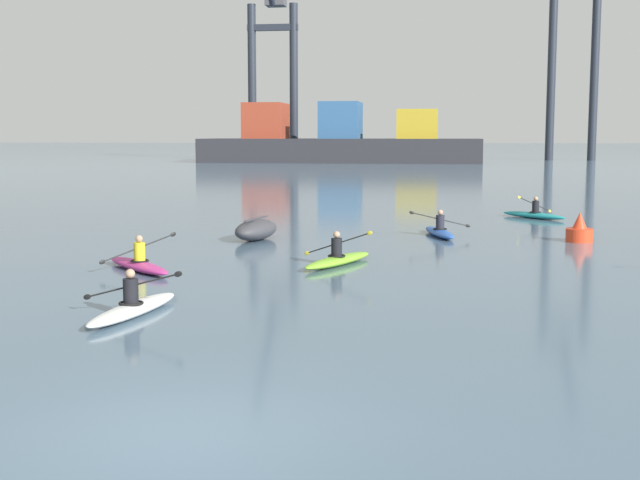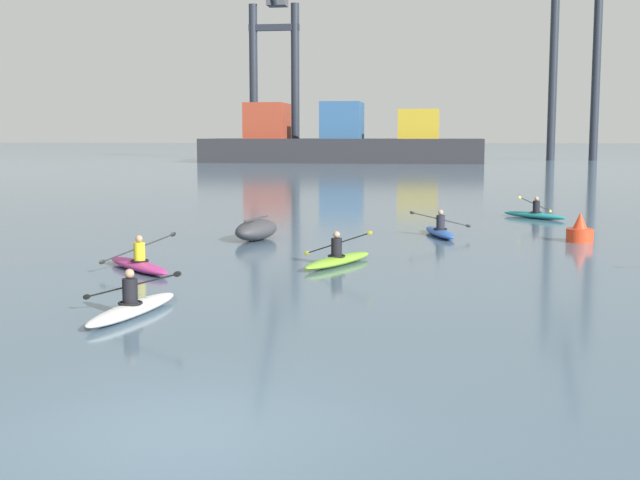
{
  "view_description": "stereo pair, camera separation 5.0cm",
  "coord_description": "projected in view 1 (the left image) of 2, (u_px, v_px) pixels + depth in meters",
  "views": [
    {
      "loc": [
        3.06,
        -9.47,
        3.56
      ],
      "look_at": [
        -0.41,
        14.43,
        0.6
      ],
      "focal_mm": 47.91,
      "sensor_mm": 36.0,
      "label": 1
    },
    {
      "loc": [
        3.11,
        -9.46,
        3.56
      ],
      "look_at": [
        -0.41,
        14.43,
        0.6
      ],
      "focal_mm": 47.91,
      "sensor_mm": 36.0,
      "label": 2
    }
  ],
  "objects": [
    {
      "name": "container_barge",
      "position": [
        339.0,
        142.0,
        113.35
      ],
      "size": [
        36.84,
        10.49,
        7.94
      ],
      "color": "#28282D",
      "rests_on": "ground"
    },
    {
      "name": "channel_buoy",
      "position": [
        579.0,
        231.0,
        28.72
      ],
      "size": [
        0.9,
        0.9,
        1.0
      ],
      "color": "red",
      "rests_on": "ground"
    },
    {
      "name": "kayak_lime",
      "position": [
        338.0,
        259.0,
        23.57
      ],
      "size": [
        2.03,
        3.37,
        1.04
      ],
      "color": "#7ABC2D",
      "rests_on": "ground"
    },
    {
      "name": "capsized_dinghy",
      "position": [
        256.0,
        230.0,
        29.22
      ],
      "size": [
        1.56,
        2.76,
        0.76
      ],
      "color": "#38383D",
      "rests_on": "ground"
    },
    {
      "name": "gantry_crane_west_mid",
      "position": [
        575.0,
        32.0,
        120.78
      ],
      "size": [
        7.15,
        16.82,
        34.48
      ],
      "color": "#232833",
      "rests_on": "ground"
    },
    {
      "name": "gantry_crane_west",
      "position": [
        272.0,
        48.0,
        122.55
      ],
      "size": [
        7.37,
        17.93,
        34.58
      ],
      "color": "#232833",
      "rests_on": "ground"
    },
    {
      "name": "kayak_teal",
      "position": [
        534.0,
        214.0,
        36.89
      ],
      "size": [
        2.78,
        2.87,
        1.03
      ],
      "color": "teal",
      "rests_on": "ground"
    },
    {
      "name": "kayak_blue",
      "position": [
        439.0,
        231.0,
        30.34
      ],
      "size": [
        2.18,
        3.44,
        0.95
      ],
      "color": "#2856B2",
      "rests_on": "ground"
    },
    {
      "name": "kayak_white",
      "position": [
        133.0,
        307.0,
        16.96
      ],
      "size": [
        2.21,
        3.45,
        0.97
      ],
      "color": "silver",
      "rests_on": "ground"
    },
    {
      "name": "ground_plane",
      "position": [
        180.0,
        436.0,
        10.17
      ],
      "size": [
        800.0,
        800.0,
        0.0
      ],
      "primitive_type": "plane",
      "color": "slate"
    },
    {
      "name": "kayak_magenta",
      "position": [
        138.0,
        264.0,
        22.62
      ],
      "size": [
        2.79,
        2.87,
        0.98
      ],
      "color": "#C13384",
      "rests_on": "ground"
    }
  ]
}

